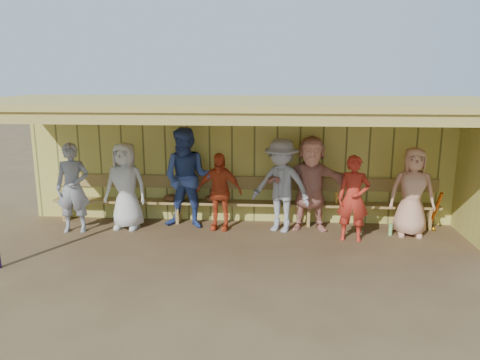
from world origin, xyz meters
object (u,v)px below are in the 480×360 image
player_c (187,178)px  player_e (281,186)px  player_b (126,186)px  bench (243,197)px  player_d (219,191)px  player_a (73,188)px  player_f (311,183)px  player_h (412,192)px  player_g (353,199)px

player_c → player_e: 1.79m
player_b → bench: 2.28m
player_e → bench: size_ratio=0.23×
player_b → player_d: player_b is taller
player_a → bench: 3.22m
player_a → player_b: 0.95m
player_d → bench: 0.62m
player_c → bench: size_ratio=0.26×
player_c → player_f: bearing=8.4°
player_f → player_h: (1.82, -0.22, -0.08)m
player_c → player_h: size_ratio=1.18×
player_c → player_d: bearing=1.4°
player_d → player_h: size_ratio=0.90×
player_e → bench: 0.93m
player_g → bench: size_ratio=0.20×
player_c → bench: (1.04, 0.34, -0.44)m
player_h → player_f: bearing=178.8°
player_e → player_g: (1.27, -0.42, -0.11)m
player_f → player_g: size_ratio=1.17×
player_a → player_e: bearing=-2.9°
player_f → bench: size_ratio=0.24×
player_e → player_a: bearing=-152.6°
player_b → player_h: size_ratio=1.02×
player_e → player_g: bearing=4.7°
player_c → bench: bearing=25.6°
player_a → player_g: player_a is taller
player_h → player_e: bearing=-176.3°
player_e → player_h: bearing=20.9°
player_b → player_f: 3.51m
player_c → player_e: (1.79, -0.10, -0.09)m
player_c → player_e: player_c is taller
player_a → player_b: player_a is taller
player_h → bench: 3.18m
player_g → player_f: bearing=150.7°
player_b → player_c: size_ratio=0.86×
player_a → player_g: size_ratio=1.10×
player_b → player_e: bearing=6.4°
player_b → bench: bearing=18.0°
player_g → bench: 2.20m
player_b → player_g: player_b is taller
player_b → player_g: 4.23m
player_g → player_h: (1.11, 0.33, 0.05)m
player_d → player_e: (1.17, -0.04, 0.14)m
player_g → player_h: size_ratio=0.93×
player_c → player_g: bearing=-2.1°
player_c → player_f: player_c is taller
player_a → player_h: bearing=-5.3°
player_b → player_g: (4.22, -0.38, -0.07)m
player_c → player_e: size_ratio=1.10×
player_b → player_h: (5.32, -0.05, -0.01)m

